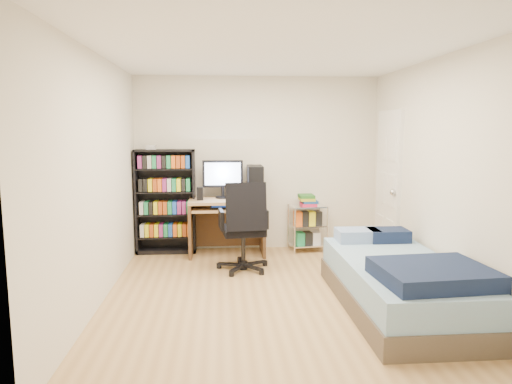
{
  "coord_description": "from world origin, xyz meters",
  "views": [
    {
      "loc": [
        -0.53,
        -4.6,
        1.75
      ],
      "look_at": [
        -0.14,
        0.4,
        1.06
      ],
      "focal_mm": 32.0,
      "sensor_mm": 36.0,
      "label": 1
    }
  ],
  "objects": [
    {
      "name": "room",
      "position": [
        0.0,
        0.0,
        1.25
      ],
      "size": [
        3.58,
        4.08,
        2.58
      ],
      "color": "tan",
      "rests_on": "ground"
    },
    {
      "name": "media_shelf",
      "position": [
        -1.31,
        1.84,
        0.76
      ],
      "size": [
        0.83,
        0.28,
        1.53
      ],
      "color": "black",
      "rests_on": "room"
    },
    {
      "name": "computer_desk",
      "position": [
        -0.35,
        1.72,
        0.71
      ],
      "size": [
        1.05,
        0.61,
        1.32
      ],
      "color": "tan",
      "rests_on": "room"
    },
    {
      "name": "office_chair",
      "position": [
        -0.25,
        0.9,
        0.36
      ],
      "size": [
        0.74,
        0.74,
        1.13
      ],
      "rotation": [
        0.0,
        0.0,
        0.11
      ],
      "color": "black",
      "rests_on": "room"
    },
    {
      "name": "wire_cart",
      "position": [
        0.71,
        1.77,
        0.53
      ],
      "size": [
        0.55,
        0.42,
        0.82
      ],
      "rotation": [
        0.0,
        0.0,
        0.13
      ],
      "color": "white",
      "rests_on": "room"
    },
    {
      "name": "bed",
      "position": [
        1.2,
        -0.44,
        0.27
      ],
      "size": [
        1.06,
        2.13,
        0.61
      ],
      "color": "brown",
      "rests_on": "room"
    },
    {
      "name": "door",
      "position": [
        1.72,
        1.35,
        1.0
      ],
      "size": [
        0.12,
        0.8,
        2.0
      ],
      "color": "white",
      "rests_on": "room"
    }
  ]
}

